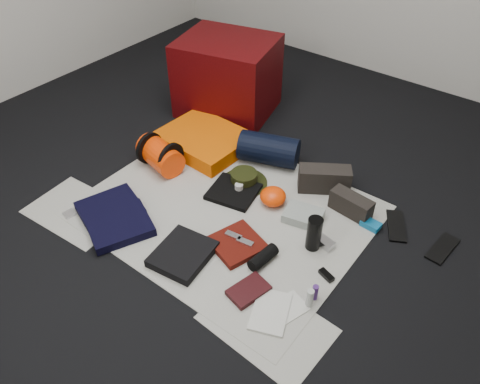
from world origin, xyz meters
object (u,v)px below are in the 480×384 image
Objects in this scene: red_cabinet at (228,76)px; paperback_book at (249,290)px; water_bottle at (314,233)px; sleeping_pad at (204,140)px; compact_camera at (325,243)px; stuff_sack at (160,155)px; navy_duffel at (269,149)px.

red_cabinet reaches higher than paperback_book.
water_bottle is (1.29, -0.87, -0.17)m from red_cabinet.
red_cabinet reaches higher than sleeping_pad.
paperback_book is (-0.14, -0.51, -0.01)m from compact_camera.
stuff_sack reaches higher than paperback_book.
red_cabinet reaches higher than compact_camera.
navy_duffel is at bearing 142.47° from water_bottle.
red_cabinet is 1.57m from water_bottle.
stuff_sack is 1.23m from compact_camera.
sleeping_pad is 1.16m from water_bottle.
navy_duffel is (0.46, 0.12, 0.05)m from sleeping_pad.
water_bottle reaches higher than stuff_sack.
navy_duffel is at bearing 159.49° from compact_camera.
water_bottle is 2.09× the size of compact_camera.
red_cabinet is at bearing 145.65° from paperback_book.
water_bottle reaches higher than navy_duffel.
stuff_sack is 0.72m from navy_duffel.
compact_camera is (1.15, -0.32, -0.03)m from sleeping_pad.
water_bottle is at bearing 92.37° from paperback_book.
water_bottle reaches higher than paperback_book.
compact_camera is at bearing 44.42° from water_bottle.
water_bottle is (0.64, -0.49, 0.00)m from navy_duffel.
water_bottle is 0.11m from compact_camera.
sleeping_pad is at bearing 161.58° from water_bottle.
compact_camera is (1.34, -0.82, -0.26)m from red_cabinet.
red_cabinet reaches higher than navy_duffel.
compact_camera is (0.05, 0.05, -0.08)m from water_bottle.
navy_duffel reaches higher than sleeping_pad.
red_cabinet is 3.36× the size of paperback_book.
red_cabinet is 1.59m from compact_camera.
navy_duffel is at bearing 41.76° from stuff_sack.
sleeping_pad is 1.30m from paperback_book.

